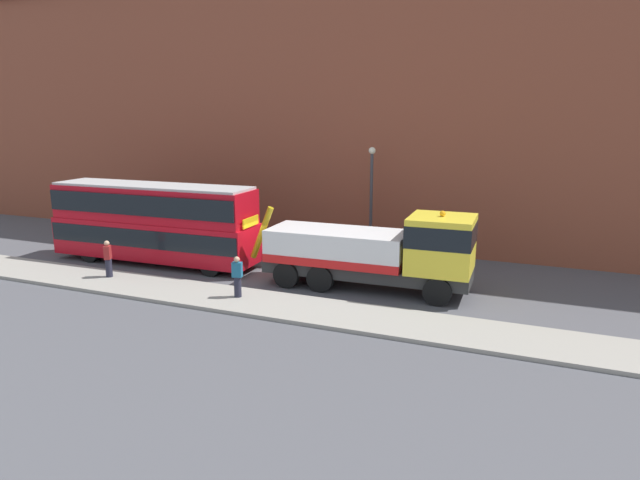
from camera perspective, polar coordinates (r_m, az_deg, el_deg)
The scene contains 8 objects.
ground_plane at distance 26.75m, azimuth -5.50°, elevation -3.40°, with size 120.00×120.00×0.00m, color #4C4C51.
near_kerb at distance 23.27m, azimuth -10.31°, elevation -5.90°, with size 60.00×2.80×0.15m, color gray.
building_facade at distance 32.01m, azimuth 0.13°, elevation 13.98°, with size 60.00×1.50×16.00m.
recovery_tow_truck at distance 23.79m, azimuth 5.90°, elevation -1.10°, with size 10.17×2.87×3.67m.
double_decker_bus at distance 29.11m, azimuth -16.85°, elevation 1.97°, with size 11.10×2.83×4.06m.
pedestrian_onlooker at distance 27.07m, azimuth -21.11°, elevation -1.87°, with size 0.42×0.47×1.71m.
pedestrian_bystander at distance 22.77m, azimuth -8.56°, elevation -3.84°, with size 0.45×0.36×1.71m.
street_lamp at distance 28.99m, azimuth 5.33°, elevation 4.92°, with size 0.36×0.36×5.83m.
Camera 1 is at (11.99, -22.69, 7.54)m, focal length 30.87 mm.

